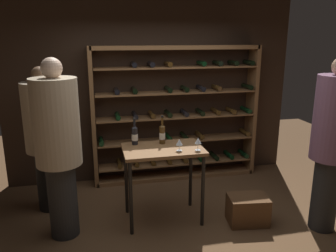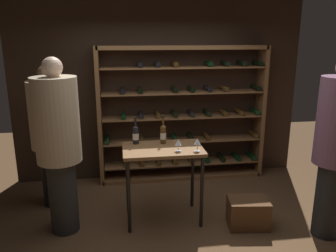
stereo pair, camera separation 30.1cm
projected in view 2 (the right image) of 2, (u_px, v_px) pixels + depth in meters
The scene contains 12 objects.
ground_plane at pixel (177, 228), 4.12m from camera, with size 9.47×9.47×0.00m, color brown.
back_wall at pixel (159, 86), 5.39m from camera, with size 4.58×0.10×2.99m, color #332319.
wine_rack at pixel (184, 115), 5.35m from camera, with size 2.65×0.32×2.14m.
tasting_table at pixel (163, 158), 4.14m from camera, with size 0.97×0.62×0.96m.
person_bystander_red_print at pixel (336, 142), 3.71m from camera, with size 0.46×0.46×2.06m.
person_bystander_dark_jacket at pixel (50, 131), 4.48m from camera, with size 0.51×0.51×1.91m.
person_guest_khaki at pixel (58, 140), 3.81m from camera, with size 0.50×0.50×2.06m.
wine_crate at pixel (248, 213), 4.13m from camera, with size 0.48×0.34×0.35m, color brown.
wine_bottle_gold_foil at pixel (136, 134), 4.23m from camera, with size 0.08×0.08×0.34m.
wine_bottle_black_capsule at pixel (163, 134), 4.24m from camera, with size 0.08×0.08×0.36m.
wine_glass_stemmed_left at pixel (197, 142), 3.95m from camera, with size 0.08×0.08×0.16m.
wine_glass_stemmed_center at pixel (178, 143), 3.96m from camera, with size 0.08×0.08×0.15m.
Camera 2 is at (-0.63, -3.60, 2.27)m, focal length 36.07 mm.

